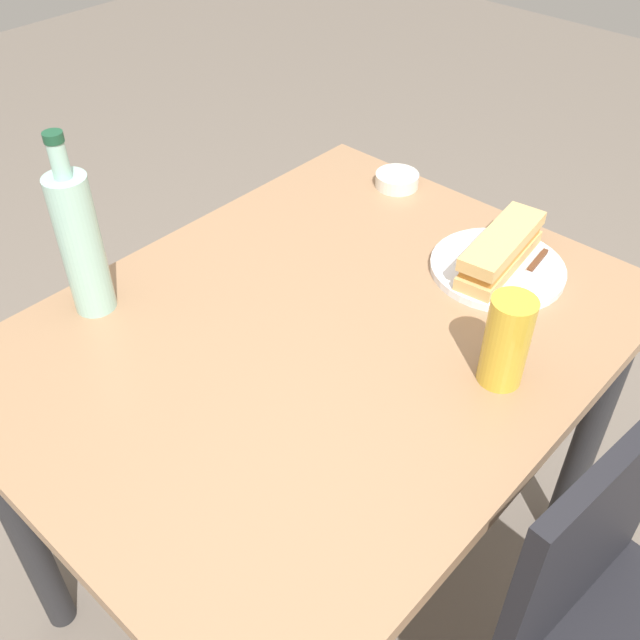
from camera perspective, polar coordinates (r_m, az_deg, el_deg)
ground_plane at (r=1.84m, az=-0.00°, el=-19.12°), size 8.00×8.00×0.00m
dining_table at (r=1.32m, az=-0.00°, el=-4.77°), size 1.08×0.84×0.78m
plate_near at (r=1.40m, az=13.77°, el=3.98°), size 0.25×0.25×0.01m
baguette_sandwich_near at (r=1.38m, az=14.03°, el=5.37°), size 0.24×0.10×0.07m
knife_near at (r=1.39m, az=16.12°, el=3.72°), size 0.18×0.03×0.01m
water_bottle at (r=1.27m, az=-18.31°, el=5.82°), size 0.07×0.07×0.33m
beer_glass at (r=1.13m, az=14.44°, el=-1.63°), size 0.07×0.07×0.16m
olive_bowl at (r=1.63m, az=6.07°, el=10.89°), size 0.10×0.10×0.03m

